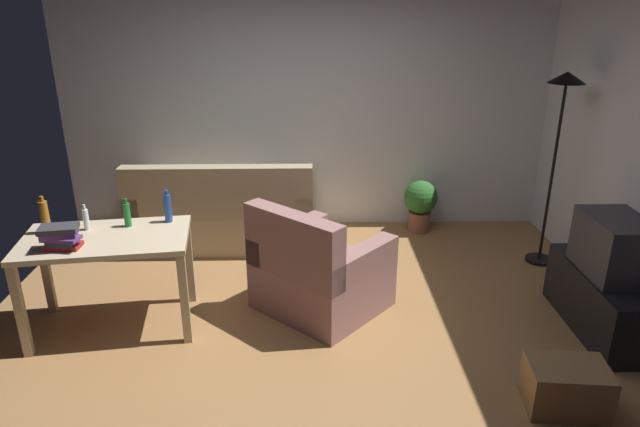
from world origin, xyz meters
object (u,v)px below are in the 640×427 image
object	(u,v)px
torchiere_lamp	(561,117)
potted_plant	(420,202)
bottle_clear	(85,219)
tv_stand	(603,301)
bottle_green	(127,214)
desk	(106,250)
book_stack	(60,237)
armchair	(317,273)
bottle_blue	(167,208)
storage_box	(565,387)
couch	(223,216)
tv	(615,246)
bottle_amber	(44,217)

from	to	relation	value
torchiere_lamp	potted_plant	xyz separation A→B (m)	(-1.03, 0.79, -1.08)
torchiere_lamp	bottle_clear	size ratio (longest dim) A/B	8.96
tv_stand	bottle_green	world-z (taller)	bottle_green
desk	book_stack	distance (m)	0.37
bottle_green	book_stack	xyz separation A→B (m)	(-0.34, -0.41, -0.00)
armchair	bottle_blue	xyz separation A→B (m)	(-1.17, 0.06, 0.55)
storage_box	potted_plant	bearing A→B (deg)	97.50
storage_box	bottle_green	world-z (taller)	bottle_green
couch	desk	xyz separation A→B (m)	(-0.63, -1.55, 0.34)
couch	torchiere_lamp	distance (m)	3.34
tv	bottle_green	xyz separation A→B (m)	(-3.64, 0.32, 0.16)
book_stack	storage_box	bearing A→B (deg)	-13.47
torchiere_lamp	potted_plant	size ratio (longest dim) A/B	3.18
torchiere_lamp	book_stack	bearing A→B (deg)	-162.13
armchair	storage_box	world-z (taller)	armchair
torchiere_lamp	potted_plant	world-z (taller)	torchiere_lamp
bottle_amber	bottle_clear	size ratio (longest dim) A/B	1.43
couch	bottle_green	xyz separation A→B (m)	(-0.52, -1.35, 0.55)
tv_stand	bottle_blue	distance (m)	3.43
book_stack	armchair	bearing A→B (deg)	13.75
torchiere_lamp	armchair	size ratio (longest dim) A/B	1.47
armchair	tv_stand	bearing A→B (deg)	-147.04
tv_stand	tv	bearing A→B (deg)	-90.00
desk	bottle_clear	size ratio (longest dim) A/B	6.35
potted_plant	armchair	bearing A→B (deg)	-125.05
desk	bottle_green	xyz separation A→B (m)	(0.12, 0.20, 0.21)
tv_stand	storage_box	world-z (taller)	tv_stand
tv	potted_plant	size ratio (longest dim) A/B	1.05
potted_plant	storage_box	world-z (taller)	potted_plant
tv_stand	tv	size ratio (longest dim) A/B	1.83
desk	bottle_amber	xyz separation A→B (m)	(-0.45, 0.08, 0.24)
couch	bottle_green	size ratio (longest dim) A/B	8.09
torchiere_lamp	book_stack	xyz separation A→B (m)	(-3.98, -1.28, -0.56)
storage_box	armchair	bearing A→B (deg)	140.95
tv	potted_plant	bearing A→B (deg)	27.57
storage_box	bottle_blue	xyz separation A→B (m)	(-2.69, 1.29, 0.73)
potted_plant	armchair	size ratio (longest dim) A/B	0.46
bottle_clear	tv	bearing A→B (deg)	-3.81
torchiere_lamp	bottle_clear	world-z (taller)	torchiere_lamp
storage_box	bottle_amber	xyz separation A→B (m)	(-3.55, 1.09, 0.74)
storage_box	bottle_blue	world-z (taller)	bottle_blue
tv	bottle_amber	xyz separation A→B (m)	(-4.21, 0.21, 0.19)
couch	book_stack	bearing A→B (deg)	64.04
tv_stand	book_stack	world-z (taller)	book_stack
torchiere_lamp	bottle_green	bearing A→B (deg)	-166.47
torchiere_lamp	potted_plant	distance (m)	1.69
tv_stand	bottle_blue	xyz separation A→B (m)	(-3.35, 0.41, 0.64)
bottle_blue	book_stack	bearing A→B (deg)	-141.84
bottle_blue	bottle_amber	bearing A→B (deg)	-166.73
torchiere_lamp	bottle_green	world-z (taller)	torchiere_lamp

